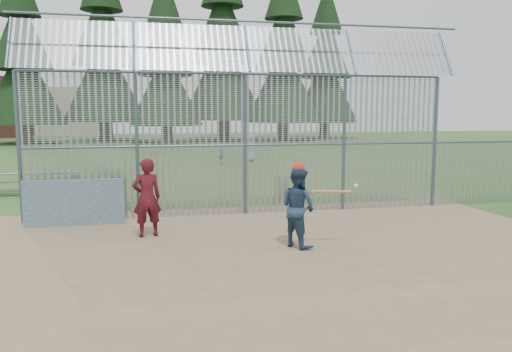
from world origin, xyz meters
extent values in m
plane|color=#2D511E|center=(0.00, 0.00, 0.00)|extent=(120.00, 120.00, 0.00)
cube|color=#756047|center=(0.00, -0.50, 0.01)|extent=(14.00, 10.00, 0.02)
cube|color=#38566B|center=(-4.60, 2.90, 0.62)|extent=(2.50, 0.12, 1.20)
imported|color=#22374F|center=(0.45, -0.26, 0.89)|extent=(0.98, 1.05, 1.73)
imported|color=maroon|center=(-2.76, 1.33, 0.95)|extent=(0.76, 0.59, 1.85)
imported|color=gray|center=(3.27, 18.69, 0.83)|extent=(0.97, 0.89, 1.66)
imported|color=slate|center=(1.30, 17.46, 0.47)|extent=(0.60, 0.48, 0.95)
sphere|color=red|center=(0.45, -0.26, 1.73)|extent=(0.28, 0.28, 0.28)
cylinder|color=#AA7F4C|center=(1.15, -0.41, 1.23)|extent=(0.84, 0.30, 0.07)
sphere|color=#AA7F4C|center=(0.72, -0.41, 1.23)|extent=(0.09, 0.09, 0.09)
sphere|color=white|center=(1.74, -0.34, 1.33)|extent=(0.09, 0.09, 0.09)
cylinder|color=gray|center=(1.69, 5.71, 0.35)|extent=(0.52, 0.52, 0.70)
cylinder|color=#9EA0A5|center=(1.69, 5.71, 0.72)|extent=(0.56, 0.56, 0.05)
sphere|color=#9EA0A5|center=(1.69, 5.71, 0.77)|extent=(0.10, 0.10, 0.10)
cube|color=slate|center=(-6.73, 8.29, 0.20)|extent=(3.00, 0.25, 0.05)
cube|color=slate|center=(-6.73, 8.64, 0.45)|extent=(3.00, 0.25, 0.05)
cube|color=gray|center=(-6.73, 8.99, 0.70)|extent=(3.00, 0.25, 0.05)
cube|color=slate|center=(-5.33, 8.64, 0.35)|extent=(0.06, 0.90, 0.70)
cylinder|color=#47566B|center=(-6.00, 3.50, 2.00)|extent=(0.10, 0.10, 4.00)
cylinder|color=#47566B|center=(-3.00, 3.50, 2.00)|extent=(0.10, 0.10, 4.00)
cylinder|color=#47566B|center=(0.00, 3.50, 2.00)|extent=(0.10, 0.10, 4.00)
cylinder|color=#47566B|center=(3.00, 3.50, 2.00)|extent=(0.10, 0.10, 4.00)
cylinder|color=#47566B|center=(6.00, 3.50, 2.00)|extent=(0.10, 0.10, 4.00)
cylinder|color=#47566B|center=(0.00, 3.50, 4.00)|extent=(12.00, 0.07, 0.07)
cylinder|color=#47566B|center=(0.00, 3.50, 2.00)|extent=(12.00, 0.06, 0.06)
cube|color=gray|center=(0.00, 3.50, 2.00)|extent=(12.00, 0.02, 4.00)
cube|color=gray|center=(0.00, 3.12, 4.65)|extent=(12.00, 0.77, 1.31)
cylinder|color=#47566B|center=(6.00, 3.50, 1.00)|extent=(0.08, 0.08, 2.00)
cylinder|color=#332319|center=(-14.00, 40.00, 1.53)|extent=(1.19, 1.19, 3.06)
cone|color=black|center=(-14.00, 40.00, 10.20)|extent=(7.48, 7.48, 13.94)
cylinder|color=#332319|center=(-7.00, 43.00, 1.71)|extent=(1.33, 1.33, 3.42)
cone|color=black|center=(-7.00, 43.00, 11.40)|extent=(8.36, 8.36, 15.58)
cylinder|color=#332319|center=(-1.00, 39.00, 1.44)|extent=(1.12, 1.12, 2.88)
cone|color=black|center=(-1.00, 39.00, 9.60)|extent=(7.04, 7.04, 13.12)
cylinder|color=#332319|center=(5.00, 42.00, 1.80)|extent=(1.40, 1.40, 3.60)
cone|color=black|center=(5.00, 42.00, 12.00)|extent=(8.80, 8.80, 16.40)
cylinder|color=#332319|center=(11.00, 40.00, 1.62)|extent=(1.26, 1.26, 3.24)
cone|color=black|center=(11.00, 40.00, 10.80)|extent=(7.92, 7.92, 14.76)
cylinder|color=#332319|center=(17.00, 44.00, 1.53)|extent=(1.19, 1.19, 3.06)
cone|color=black|center=(17.00, 44.00, 10.20)|extent=(7.48, 7.48, 13.94)
cube|color=#B2A58C|center=(-12.00, 58.00, 3.00)|extent=(8.00, 7.00, 6.00)
camera|label=1|loc=(-2.66, -10.46, 2.93)|focal=35.00mm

